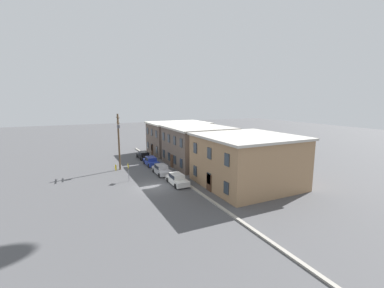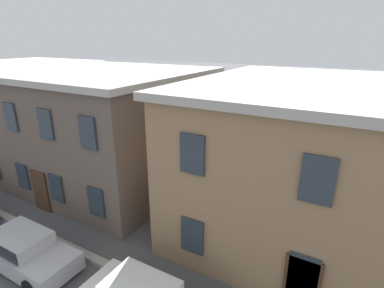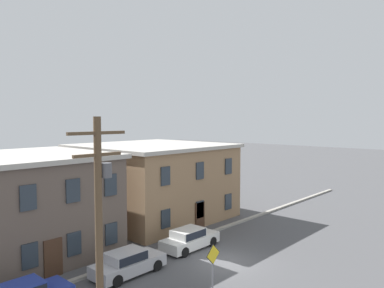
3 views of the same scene
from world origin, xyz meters
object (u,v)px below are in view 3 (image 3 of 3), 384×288
Objects in this scene: car_silver at (128,262)px; caution_sign at (213,261)px; car_white at (189,238)px; utility_pole at (100,224)px.

caution_sign reaches higher than car_silver.
caution_sign is (1.30, -5.30, 1.06)m from car_silver.
car_white is at bearing 52.41° from caution_sign.
car_white is at bearing 26.97° from utility_pole.
car_silver and car_white have the same top height.
caution_sign is at bearing -127.59° from car_white.
caution_sign is at bearing -0.12° from utility_pole.
car_silver is 5.56m from caution_sign.
car_silver is 1.64× the size of caution_sign.
car_white is 7.14m from caution_sign.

